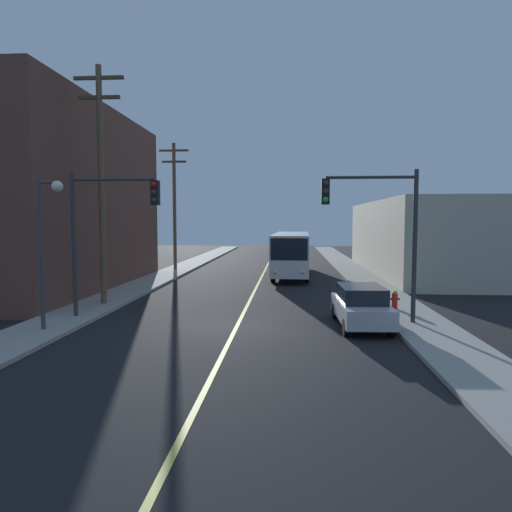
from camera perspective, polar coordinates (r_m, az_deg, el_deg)
ground_plane at (r=18.60m, az=-2.37°, el=-8.62°), size 120.00×120.00×0.00m
sidewalk_left at (r=29.79m, az=-14.17°, el=-3.71°), size 2.50×90.00×0.15m
sidewalk_right at (r=28.78m, az=14.50°, el=-4.00°), size 2.50×90.00×0.15m
lane_stripe_center at (r=33.33m, az=0.54°, el=-2.86°), size 0.16×60.00×0.01m
building_left_brick at (r=31.85m, az=-25.27°, el=6.18°), size 10.00×18.25×10.86m
building_right_warehouse at (r=39.92m, az=22.27°, el=2.06°), size 12.00×21.93×5.65m
city_bus at (r=35.80m, az=4.33°, el=0.54°), size 2.90×12.21×3.20m
parked_car_silver at (r=18.90m, az=12.64°, el=-5.90°), size 1.95×4.46×1.62m
utility_pole_near at (r=23.95m, az=-18.29°, el=9.31°), size 2.40×0.28×11.33m
utility_pole_mid at (r=39.30m, az=-9.87°, el=6.65°), size 2.40×0.28×10.32m
traffic_signal_left_corner at (r=20.41m, az=-17.41°, el=4.52°), size 3.75×0.48×6.00m
traffic_signal_right_corner at (r=19.06m, az=14.29°, el=4.61°), size 3.75×0.48×6.00m
street_lamp_left at (r=18.79m, az=-24.13°, el=2.66°), size 0.98×0.40×5.50m
fire_hydrant at (r=22.39m, az=16.48°, el=-5.06°), size 0.44×0.26×0.84m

